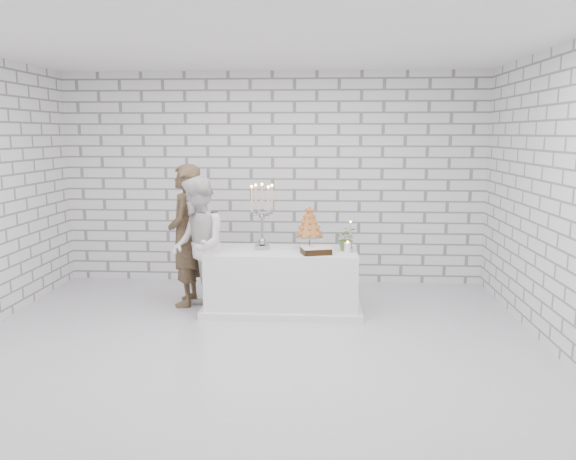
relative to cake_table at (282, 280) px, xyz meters
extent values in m
cube|color=silver|center=(-0.23, -1.12, -0.38)|extent=(6.00, 5.00, 0.01)
cube|color=white|center=(-0.23, -1.12, 2.62)|extent=(6.00, 5.00, 0.01)
cube|color=white|center=(-0.23, 1.38, 1.12)|extent=(6.00, 0.01, 3.00)
cube|color=white|center=(-0.23, -3.62, 1.12)|extent=(6.00, 0.01, 3.00)
cube|color=white|center=(2.77, -1.12, 1.12)|extent=(0.01, 5.00, 3.00)
cube|color=white|center=(0.00, 0.00, 0.00)|extent=(1.80, 0.80, 0.75)
imported|color=#3D2D1B|center=(-1.23, 0.18, 0.51)|extent=(0.45, 0.66, 1.77)
imported|color=silver|center=(-0.99, -0.21, 0.45)|extent=(0.84, 0.96, 1.65)
cube|color=black|center=(0.41, -0.19, 0.42)|extent=(0.38, 0.32, 0.08)
cylinder|color=white|center=(0.78, -0.10, 0.44)|extent=(0.09, 0.09, 0.12)
cylinder|color=beige|center=(0.83, 0.17, 0.54)|extent=(0.06, 0.06, 0.32)
imported|color=#3A5E2C|center=(0.78, 0.03, 0.52)|extent=(0.29, 0.26, 0.29)
camera|label=1|loc=(0.46, -6.66, 1.77)|focal=35.16mm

